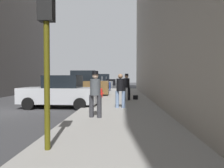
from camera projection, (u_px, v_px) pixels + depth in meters
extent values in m
cube|color=gray|center=(120.00, 112.00, 9.99)|extent=(4.00, 40.00, 0.15)
cube|color=#B7BABF|center=(60.00, 95.00, 12.10)|extent=(4.27, 2.00, 0.84)
cube|color=black|center=(63.00, 82.00, 12.06)|extent=(1.95, 1.63, 0.70)
cylinder|color=black|center=(42.00, 100.00, 13.14)|extent=(0.65, 0.24, 0.64)
cylinder|color=black|center=(28.00, 104.00, 11.31)|extent=(0.65, 0.24, 0.64)
cylinder|color=black|center=(87.00, 100.00, 12.91)|extent=(0.65, 0.24, 0.64)
cylinder|color=black|center=(80.00, 104.00, 11.07)|extent=(0.65, 0.24, 0.64)
cube|color=brown|center=(82.00, 87.00, 18.79)|extent=(4.60, 1.85, 1.10)
cube|color=black|center=(84.00, 76.00, 18.75)|extent=(2.07, 1.57, 0.90)
cylinder|color=black|center=(68.00, 92.00, 19.79)|extent=(0.64, 0.22, 0.64)
cylinder|color=black|center=(62.00, 94.00, 17.95)|extent=(0.64, 0.22, 0.64)
cylinder|color=black|center=(100.00, 92.00, 19.65)|extent=(0.64, 0.22, 0.64)
cylinder|color=black|center=(98.00, 94.00, 17.81)|extent=(0.64, 0.22, 0.64)
cube|color=navy|center=(92.00, 86.00, 25.17)|extent=(4.24, 1.92, 0.84)
cube|color=black|center=(94.00, 79.00, 25.13)|extent=(1.92, 1.60, 0.70)
cylinder|color=black|center=(82.00, 89.00, 26.19)|extent=(0.64, 0.23, 0.64)
cylinder|color=black|center=(79.00, 89.00, 24.35)|extent=(0.64, 0.23, 0.64)
cylinder|color=black|center=(105.00, 89.00, 26.00)|extent=(0.64, 0.23, 0.64)
cylinder|color=black|center=(103.00, 90.00, 24.17)|extent=(0.64, 0.23, 0.64)
cube|color=slate|center=(98.00, 84.00, 31.41)|extent=(4.23, 1.90, 0.84)
cube|color=black|center=(100.00, 79.00, 31.38)|extent=(1.91, 1.59, 0.70)
cylinder|color=black|center=(90.00, 86.00, 32.38)|extent=(0.64, 0.23, 0.64)
cylinder|color=black|center=(88.00, 87.00, 30.54)|extent=(0.64, 0.23, 0.64)
cylinder|color=black|center=(108.00, 86.00, 32.29)|extent=(0.64, 0.23, 0.64)
cylinder|color=black|center=(107.00, 87.00, 30.45)|extent=(0.64, 0.23, 0.64)
cube|color=black|center=(102.00, 82.00, 37.63)|extent=(4.61, 1.85, 1.10)
cube|color=black|center=(103.00, 77.00, 37.59)|extent=(2.08, 1.57, 0.90)
cylinder|color=black|center=(94.00, 85.00, 38.63)|extent=(0.64, 0.22, 0.64)
cylinder|color=black|center=(93.00, 85.00, 36.80)|extent=(0.64, 0.22, 0.64)
cylinder|color=black|center=(111.00, 85.00, 38.50)|extent=(0.64, 0.22, 0.64)
cylinder|color=black|center=(111.00, 85.00, 36.66)|extent=(0.64, 0.22, 0.64)
cylinder|color=red|center=(101.00, 94.00, 16.76)|extent=(0.22, 0.22, 0.55)
sphere|color=red|center=(101.00, 89.00, 16.75)|extent=(0.20, 0.20, 0.20)
cylinder|color=red|center=(99.00, 93.00, 16.77)|extent=(0.10, 0.09, 0.09)
cylinder|color=red|center=(103.00, 93.00, 16.75)|extent=(0.10, 0.09, 0.09)
cylinder|color=#514C0F|center=(47.00, 65.00, 4.57)|extent=(0.12, 0.12, 3.60)
cube|color=black|center=(46.00, 0.00, 4.53)|extent=(0.32, 0.24, 0.90)
sphere|color=yellow|center=(48.00, 2.00, 4.66)|extent=(0.14, 0.14, 0.14)
sphere|color=green|center=(48.00, 15.00, 4.67)|extent=(0.14, 0.14, 0.14)
cylinder|color=black|center=(129.00, 94.00, 14.74)|extent=(0.18, 0.18, 0.85)
cylinder|color=black|center=(124.00, 94.00, 14.76)|extent=(0.18, 0.18, 0.85)
cylinder|color=black|center=(127.00, 83.00, 14.73)|extent=(0.41, 0.41, 0.62)
sphere|color=#997051|center=(127.00, 76.00, 14.71)|extent=(0.24, 0.24, 0.24)
cylinder|color=black|center=(127.00, 75.00, 14.71)|extent=(0.34, 0.34, 0.02)
cylinder|color=black|center=(127.00, 75.00, 14.71)|extent=(0.23, 0.23, 0.11)
cylinder|color=#728CB2|center=(124.00, 99.00, 10.91)|extent=(0.20, 0.20, 0.85)
cylinder|color=#728CB2|center=(117.00, 99.00, 10.96)|extent=(0.20, 0.20, 0.85)
cylinder|color=black|center=(120.00, 85.00, 10.91)|extent=(0.44, 0.44, 0.62)
sphere|color=#997051|center=(120.00, 76.00, 10.90)|extent=(0.24, 0.24, 0.24)
cylinder|color=#333338|center=(92.00, 106.00, 8.37)|extent=(0.22, 0.22, 0.85)
cylinder|color=#333338|center=(99.00, 107.00, 8.27)|extent=(0.22, 0.22, 0.85)
cylinder|color=#4C5156|center=(95.00, 87.00, 8.30)|extent=(0.49, 0.49, 0.62)
sphere|color=beige|center=(95.00, 76.00, 8.29)|extent=(0.24, 0.24, 0.24)
cylinder|color=black|center=(95.00, 74.00, 8.28)|extent=(0.34, 0.34, 0.02)
cylinder|color=black|center=(95.00, 72.00, 8.28)|extent=(0.23, 0.23, 0.11)
cube|color=black|center=(135.00, 97.00, 15.20)|extent=(0.32, 0.44, 0.28)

